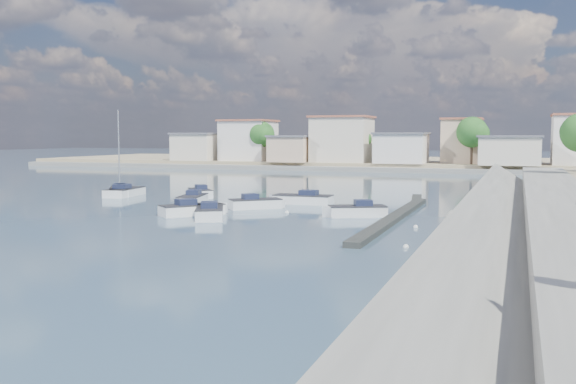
% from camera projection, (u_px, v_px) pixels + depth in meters
% --- Properties ---
extents(ground, '(400.00, 400.00, 0.00)m').
position_uv_depth(ground, '(382.00, 187.00, 77.55)').
color(ground, '#2A3D54').
rests_on(ground, ground).
extents(seawall_walkway, '(5.00, 90.00, 1.80)m').
position_uv_depth(seawall_walkway, '(562.00, 209.00, 45.92)').
color(seawall_walkway, slate).
rests_on(seawall_walkway, ground).
extents(breakwater, '(2.00, 31.02, 0.35)m').
position_uv_depth(breakwater, '(400.00, 213.00, 49.61)').
color(breakwater, black).
rests_on(breakwater, ground).
extents(far_shore_land, '(160.00, 40.00, 1.40)m').
position_uv_depth(far_shore_land, '(435.00, 164.00, 126.22)').
color(far_shore_land, gray).
rests_on(far_shore_land, ground).
extents(far_shore_quay, '(160.00, 2.50, 0.80)m').
position_uv_depth(far_shore_quay, '(420.00, 170.00, 106.57)').
color(far_shore_quay, slate).
rests_on(far_shore_quay, ground).
extents(far_town, '(113.01, 12.80, 8.35)m').
position_uv_depth(far_town, '(490.00, 143.00, 108.10)').
color(far_town, beige).
rests_on(far_town, far_shore_land).
extents(shore_trees, '(74.56, 38.32, 7.92)m').
position_uv_depth(shore_trees, '(472.00, 135.00, 100.54)').
color(shore_trees, '#38281E').
rests_on(shore_trees, ground).
extents(motorboat_a, '(3.90, 5.48, 1.48)m').
position_uv_depth(motorboat_a, '(210.00, 213.00, 48.10)').
color(motorboat_a, white).
rests_on(motorboat_a, ground).
extents(motorboat_b, '(4.45, 4.10, 1.48)m').
position_uv_depth(motorboat_b, '(258.00, 204.00, 54.12)').
color(motorboat_b, white).
rests_on(motorboat_b, ground).
extents(motorboat_c, '(5.91, 2.10, 1.48)m').
position_uv_depth(motorboat_c, '(300.00, 200.00, 57.86)').
color(motorboat_c, white).
rests_on(motorboat_c, ground).
extents(motorboat_d, '(4.79, 3.46, 1.48)m').
position_uv_depth(motorboat_d, '(354.00, 212.00, 48.75)').
color(motorboat_d, white).
rests_on(motorboat_d, ground).
extents(motorboat_e, '(2.88, 6.19, 1.48)m').
position_uv_depth(motorboat_e, '(126.00, 192.00, 65.57)').
color(motorboat_e, white).
rests_on(motorboat_e, ground).
extents(motorboat_f, '(3.99, 4.28, 1.48)m').
position_uv_depth(motorboat_f, '(200.00, 193.00, 64.46)').
color(motorboat_f, white).
rests_on(motorboat_f, ground).
extents(motorboat_g, '(2.99, 5.47, 1.48)m').
position_uv_depth(motorboat_g, '(192.00, 200.00, 57.21)').
color(motorboat_g, white).
rests_on(motorboat_g, ground).
extents(motorboat_h, '(4.60, 4.98, 1.48)m').
position_uv_depth(motorboat_h, '(195.00, 210.00, 49.83)').
color(motorboat_h, white).
rests_on(motorboat_h, ground).
extents(sailboat, '(4.70, 5.82, 9.00)m').
position_uv_depth(sailboat, '(120.00, 191.00, 66.46)').
color(sailboat, white).
rests_on(sailboat, ground).
extents(mooring_buoys, '(17.85, 36.93, 0.32)m').
position_uv_depth(mooring_buoys, '(403.00, 209.00, 53.70)').
color(mooring_buoys, white).
rests_on(mooring_buoys, ground).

